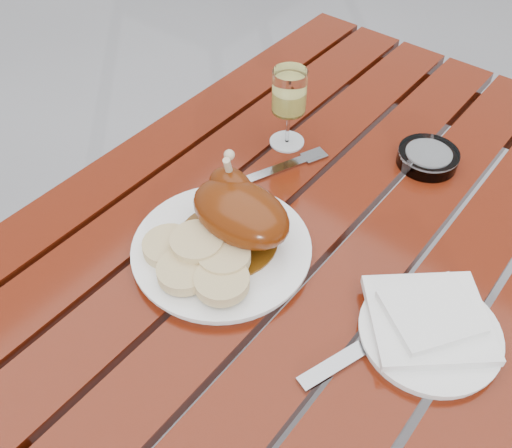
{
  "coord_description": "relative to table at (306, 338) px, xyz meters",
  "views": [
    {
      "loc": [
        0.33,
        -0.59,
        1.42
      ],
      "look_at": [
        -0.05,
        -0.11,
        0.78
      ],
      "focal_mm": 40.0,
      "sensor_mm": 36.0,
      "label": 1
    }
  ],
  "objects": [
    {
      "name": "side_plate",
      "position": [
        0.25,
        -0.1,
        0.38
      ],
      "size": [
        0.23,
        0.23,
        0.02
      ],
      "primitive_type": "cylinder",
      "rotation": [
        0.0,
        0.0,
        -0.2
      ],
      "color": "white",
      "rests_on": "table"
    },
    {
      "name": "ashtray",
      "position": [
        0.08,
        0.23,
        0.39
      ],
      "size": [
        0.13,
        0.13,
        0.03
      ],
      "primitive_type": "cylinder",
      "rotation": [
        0.0,
        0.0,
        -0.19
      ],
      "color": "#B2B7BC",
      "rests_on": "table"
    },
    {
      "name": "bread_dumplings",
      "position": [
        -0.07,
        -0.22,
        0.41
      ],
      "size": [
        0.19,
        0.13,
        0.03
      ],
      "color": "tan",
      "rests_on": "dinner_plate"
    },
    {
      "name": "napkin",
      "position": [
        0.24,
        -0.09,
        0.4
      ],
      "size": [
        0.22,
        0.22,
        0.01
      ],
      "primitive_type": "cube",
      "rotation": [
        0.0,
        0.0,
        0.72
      ],
      "color": "white",
      "rests_on": "side_plate"
    },
    {
      "name": "wine_glass",
      "position": [
        -0.16,
        0.12,
        0.45
      ],
      "size": [
        0.08,
        0.08,
        0.15
      ],
      "primitive_type": "cylinder",
      "rotation": [
        0.0,
        0.0,
        -0.34
      ],
      "color": "#F9F171",
      "rests_on": "table"
    },
    {
      "name": "dinner_plate",
      "position": [
        -0.07,
        -0.17,
        0.38
      ],
      "size": [
        0.37,
        0.37,
        0.02
      ],
      "primitive_type": "cylinder",
      "rotation": [
        0.0,
        0.0,
        0.42
      ],
      "color": "white",
      "rests_on": "table"
    },
    {
      "name": "table",
      "position": [
        0.0,
        0.0,
        0.0
      ],
      "size": [
        0.8,
        1.2,
        0.75
      ],
      "primitive_type": "cube",
      "color": "maroon",
      "rests_on": "ground"
    },
    {
      "name": "knife",
      "position": [
        0.19,
        -0.16,
        0.38
      ],
      "size": [
        0.1,
        0.23,
        0.01
      ],
      "primitive_type": "cube",
      "rotation": [
        0.0,
        0.0,
        -0.33
      ],
      "color": "gray",
      "rests_on": "table"
    },
    {
      "name": "ground",
      "position": [
        0.0,
        0.0,
        -0.38
      ],
      "size": [
        60.0,
        60.0,
        0.0
      ],
      "primitive_type": "plane",
      "color": "slate",
      "rests_on": "ground"
    },
    {
      "name": "fork",
      "position": [
        -0.12,
        0.05,
        0.38
      ],
      "size": [
        0.08,
        0.15,
        0.01
      ],
      "primitive_type": "cube",
      "rotation": [
        0.0,
        0.0,
        -0.39
      ],
      "color": "gray",
      "rests_on": "table"
    },
    {
      "name": "roast_duck",
      "position": [
        -0.07,
        -0.12,
        0.44
      ],
      "size": [
        0.17,
        0.16,
        0.12
      ],
      "color": "#552E09",
      "rests_on": "dinner_plate"
    }
  ]
}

